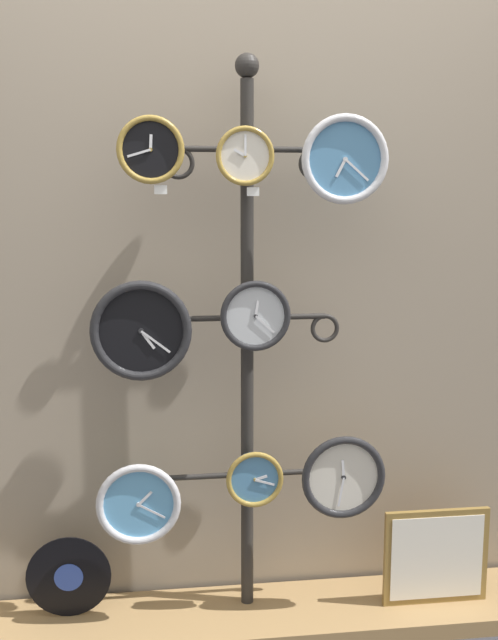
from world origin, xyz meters
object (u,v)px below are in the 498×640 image
clock_top_center (245,156)px  clock_top_right (345,159)px  clock_top_left (151,150)px  vinyl_record (69,577)px  clock_bottom_center (255,479)px  picture_frame (436,557)px  clock_middle_left (141,331)px  clock_middle_center (255,316)px  clock_bottom_right (343,477)px  clock_bottom_left (139,504)px  display_stand (247,421)px

clock_top_center → clock_top_right: 0.32m
clock_top_left → clock_top_right: 0.62m
vinyl_record → clock_bottom_center: bearing=-5.5°
clock_top_center → picture_frame: clock_top_center is taller
clock_top_center → picture_frame: 1.57m
clock_middle_left → picture_frame: bearing=0.4°
clock_middle_center → vinyl_record: (-0.65, 0.07, -0.92)m
clock_top_center → clock_bottom_right: 1.13m
clock_bottom_left → clock_bottom_right: bearing=-0.8°
clock_bottom_center → clock_top_left: bearing=-174.5°
clock_bottom_center → clock_bottom_left: bearing=-176.3°
clock_top_left → clock_middle_center: size_ratio=0.90×
clock_top_right → clock_middle_center: size_ratio=1.22×
clock_top_right → picture_frame: clock_top_right is taller
vinyl_record → clock_top_right: bearing=-6.3°
clock_top_right → clock_middle_left: (-0.66, 0.02, -0.55)m
display_stand → clock_top_center: 0.91m
clock_bottom_center → display_stand: bearing=101.8°
clock_bottom_left → picture_frame: 1.09m
clock_top_left → clock_bottom_center: (0.33, 0.03, -1.10)m
clock_top_center → clock_bottom_left: bearing=-176.5°
clock_top_center → picture_frame: size_ratio=0.49×
clock_bottom_center → clock_bottom_right: 0.31m
clock_top_right → picture_frame: bearing=3.8°
vinyl_record → clock_middle_left: bearing=-17.3°
clock_top_left → clock_bottom_center: size_ratio=1.06×
clock_top_center → clock_top_right: clock_top_right is taller
clock_top_center → clock_middle_left: bearing=-176.8°
clock_middle_center → clock_bottom_left: bearing=-178.2°
clock_top_left → vinyl_record: clock_top_left is taller
clock_bottom_left → clock_top_right: bearing=-1.3°
clock_bottom_left → picture_frame: (1.06, 0.01, -0.26)m
clock_middle_left → clock_bottom_right: bearing=-1.1°
clock_middle_left → clock_bottom_center: size_ratio=1.65×
clock_top_left → clock_bottom_left: size_ratio=0.74×
display_stand → clock_bottom_center: size_ratio=9.91×
clock_top_right → picture_frame: size_ratio=0.74×
clock_middle_center → clock_bottom_left: clock_middle_center is taller
display_stand → clock_middle_left: 0.51m
clock_top_right → clock_bottom_left: clock_top_right is taller
clock_top_center → clock_top_right: size_ratio=0.66×
clock_bottom_left → clock_bottom_center: clock_bottom_center is taller
clock_top_right → clock_middle_center: (-0.29, 0.03, -0.51)m
clock_top_left → clock_bottom_right: clock_top_left is taller
clock_top_left → clock_bottom_center: 1.15m
clock_middle_left → clock_top_center: bearing=3.2°
clock_middle_left → clock_middle_center: 0.38m
clock_bottom_left → picture_frame: size_ratio=0.74×
clock_top_left → clock_top_center: bearing=5.4°
clock_top_left → clock_middle_center: bearing=3.3°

